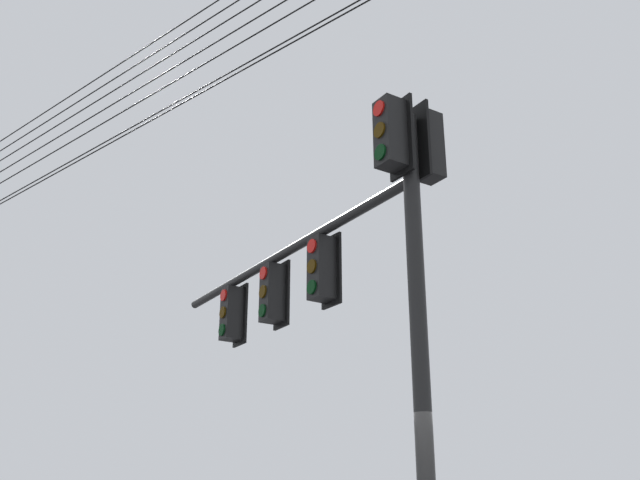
{
  "coord_description": "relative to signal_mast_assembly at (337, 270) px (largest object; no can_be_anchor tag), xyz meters",
  "views": [
    {
      "loc": [
        -5.38,
        4.98,
        1.35
      ],
      "look_at": [
        2.71,
        -0.51,
        5.15
      ],
      "focal_mm": 41.53,
      "sensor_mm": 36.0,
      "label": 1
    }
  ],
  "objects": [
    {
      "name": "signal_mast_assembly",
      "position": [
        0.0,
        0.0,
        0.0
      ],
      "size": [
        6.61,
        0.96,
        6.33
      ],
      "color": "black",
      "rests_on": "ground"
    }
  ]
}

